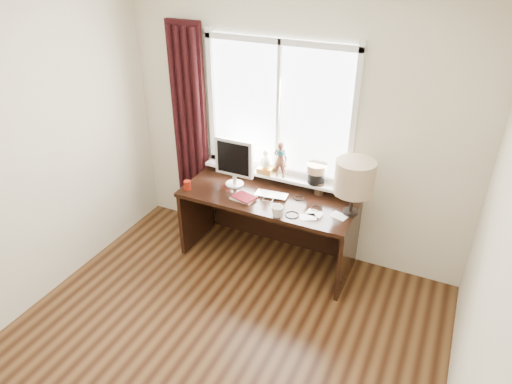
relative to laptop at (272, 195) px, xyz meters
The scene contains 17 objects.
floor 1.81m from the laptop, 87.75° to the right, with size 3.50×4.00×0.00m, color brown.
ceiling 2.46m from the laptop, 87.75° to the right, with size 3.50×4.00×0.00m, color white.
wall_back 0.65m from the laptop, 79.98° to the left, with size 3.50×2.60×0.00m, color beige.
wall_right 2.50m from the laptop, 42.04° to the right, with size 4.00×2.60×0.00m, color beige.
laptop is the anchor object (origin of this frame).
mug 0.36m from the laptop, 59.07° to the right, with size 0.11×0.11×0.11m, color white.
red_cup 0.84m from the laptop, 163.97° to the right, with size 0.07×0.07×0.09m, color maroon.
window 0.64m from the laptop, 103.96° to the left, with size 1.52×0.20×1.40m.
curtain 1.16m from the laptop, 165.80° to the left, with size 0.38×0.09×2.25m.
desk 0.27m from the laptop, 111.52° to the left, with size 1.70×0.70×0.75m.
monitor 0.51m from the laptop, behind, with size 0.40×0.18×0.49m.
notebook_stack 0.27m from the laptop, 144.22° to the right, with size 0.25×0.20×0.03m.
brush_holder 0.46m from the laptop, 31.18° to the left, with size 0.09×0.09×0.25m.
icon_frame 0.66m from the laptop, 23.71° to the left, with size 0.10×0.03×0.13m.
table_lamp 0.84m from the laptop, ahead, with size 0.35×0.35×0.52m.
loose_papers 0.55m from the laptop, 13.62° to the right, with size 0.43×0.30×0.00m.
desk_cables 0.35m from the laptop, 15.40° to the right, with size 0.35×0.46×0.01m.
Camera 1 is at (1.41, -1.85, 2.96)m, focal length 32.00 mm.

